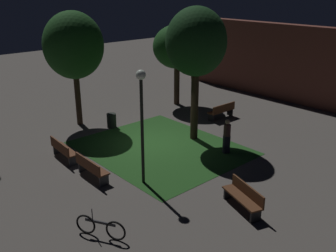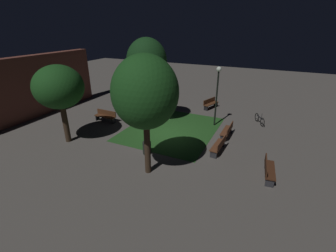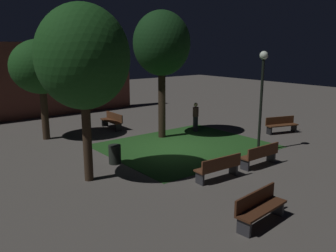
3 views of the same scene
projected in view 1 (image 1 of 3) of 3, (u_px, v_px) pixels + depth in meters
ground_plane at (152, 143)px, 18.38m from camera, size 60.00×60.00×0.00m
grass_lawn at (161, 148)px, 17.84m from camera, size 7.30×6.16×0.01m
bench_lawn_edge at (63, 149)px, 16.51m from camera, size 1.82×0.58×0.88m
bench_path_side at (91, 167)px, 14.89m from camera, size 1.81×0.51×0.88m
bench_near_trees at (222, 111)px, 21.62m from camera, size 0.51×1.81×0.88m
bench_front_right at (244, 196)px, 12.85m from camera, size 1.86×1.02×0.88m
tree_left_canopy at (74, 46)px, 19.48m from camera, size 3.10×3.10×6.00m
tree_tall_center at (196, 43)px, 17.36m from camera, size 2.82×2.82×6.33m
tree_back_right at (177, 47)px, 23.21m from camera, size 2.97×2.97×4.97m
lamp_post_plaza_east at (142, 108)px, 13.71m from camera, size 0.36×0.36×4.42m
trash_bin at (112, 121)px, 20.32m from camera, size 0.50×0.50×0.76m
bicycle at (100, 227)px, 11.45m from camera, size 1.49×0.86×0.93m
pedestrian at (227, 135)px, 17.06m from camera, size 0.32×0.34×1.61m
building_wall_backdrop at (263, 59)px, 25.95m from camera, size 12.96×0.80×4.87m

